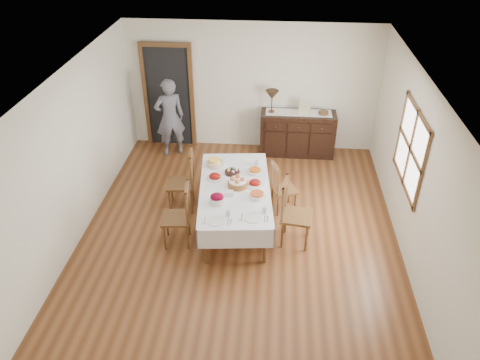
# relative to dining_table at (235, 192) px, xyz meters

# --- Properties ---
(ground) EXTENTS (6.00, 6.00, 0.00)m
(ground) POSITION_rel_dining_table_xyz_m (0.09, -0.22, -0.65)
(ground) COLOR brown
(room_shell) EXTENTS (5.02, 6.02, 2.65)m
(room_shell) POSITION_rel_dining_table_xyz_m (-0.05, 0.20, 0.99)
(room_shell) COLOR silver
(room_shell) RESTS_ON ground
(dining_table) EXTENTS (1.30, 2.24, 0.74)m
(dining_table) POSITION_rel_dining_table_xyz_m (0.00, 0.00, 0.00)
(dining_table) COLOR white
(dining_table) RESTS_ON ground
(chair_left_near) EXTENTS (0.47, 0.47, 1.03)m
(chair_left_near) POSITION_rel_dining_table_xyz_m (-0.80, -0.50, -0.13)
(chair_left_near) COLOR brown
(chair_left_near) RESTS_ON ground
(chair_left_far) EXTENTS (0.50, 0.50, 1.09)m
(chair_left_far) POSITION_rel_dining_table_xyz_m (-0.90, 0.41, -0.10)
(chair_left_far) COLOR brown
(chair_left_far) RESTS_ON ground
(chair_right_near) EXTENTS (0.51, 0.51, 1.10)m
(chair_right_near) POSITION_rel_dining_table_xyz_m (0.92, -0.34, -0.09)
(chair_right_near) COLOR brown
(chair_right_near) RESTS_ON ground
(chair_right_far) EXTENTS (0.49, 0.49, 0.91)m
(chair_right_far) POSITION_rel_dining_table_xyz_m (0.74, 0.48, -0.19)
(chair_right_far) COLOR brown
(chair_right_far) RESTS_ON ground
(sideboard) EXTENTS (1.49, 0.54, 0.90)m
(sideboard) POSITION_rel_dining_table_xyz_m (1.04, 2.50, -0.20)
(sideboard) COLOR black
(sideboard) RESTS_ON ground
(person) EXTENTS (0.63, 0.54, 1.73)m
(person) POSITION_rel_dining_table_xyz_m (-1.51, 2.28, 0.21)
(person) COLOR slate
(person) RESTS_ON ground
(bread_basket) EXTENTS (0.31, 0.31, 0.17)m
(bread_basket) POSITION_rel_dining_table_xyz_m (0.04, 0.03, 0.15)
(bread_basket) COLOR brown
(bread_basket) RESTS_ON dining_table
(egg_basket) EXTENTS (0.24, 0.24, 0.10)m
(egg_basket) POSITION_rel_dining_table_xyz_m (-0.08, 0.40, 0.12)
(egg_basket) COLOR black
(egg_basket) RESTS_ON dining_table
(ham_platter_a) EXTENTS (0.29, 0.29, 0.11)m
(ham_platter_a) POSITION_rel_dining_table_xyz_m (-0.34, 0.23, 0.12)
(ham_platter_a) COLOR silver
(ham_platter_a) RESTS_ON dining_table
(ham_platter_b) EXTENTS (0.32, 0.32, 0.11)m
(ham_platter_b) POSITION_rel_dining_table_xyz_m (0.31, 0.10, 0.12)
(ham_platter_b) COLOR silver
(ham_platter_b) RESTS_ON dining_table
(beet_bowl) EXTENTS (0.22, 0.22, 0.16)m
(beet_bowl) POSITION_rel_dining_table_xyz_m (-0.22, -0.44, 0.16)
(beet_bowl) COLOR silver
(beet_bowl) RESTS_ON dining_table
(carrot_bowl) EXTENTS (0.23, 0.23, 0.08)m
(carrot_bowl) POSITION_rel_dining_table_xyz_m (0.29, 0.44, 0.13)
(carrot_bowl) COLOR silver
(carrot_bowl) RESTS_ON dining_table
(pineapple_bowl) EXTENTS (0.25, 0.25, 0.13)m
(pineapple_bowl) POSITION_rel_dining_table_xyz_m (-0.40, 0.62, 0.15)
(pineapple_bowl) COLOR beige
(pineapple_bowl) RESTS_ON dining_table
(casserole_dish) EXTENTS (0.26, 0.26, 0.08)m
(casserole_dish) POSITION_rel_dining_table_xyz_m (0.36, -0.24, 0.12)
(casserole_dish) COLOR silver
(casserole_dish) RESTS_ON dining_table
(butter_dish) EXTENTS (0.15, 0.10, 0.07)m
(butter_dish) POSITION_rel_dining_table_xyz_m (-0.07, -0.23, 0.12)
(butter_dish) COLOR silver
(butter_dish) RESTS_ON dining_table
(setting_left) EXTENTS (0.43, 0.31, 0.10)m
(setting_left) POSITION_rel_dining_table_xyz_m (-0.13, -0.85, 0.11)
(setting_left) COLOR silver
(setting_left) RESTS_ON dining_table
(setting_right) EXTENTS (0.43, 0.31, 0.10)m
(setting_right) POSITION_rel_dining_table_xyz_m (0.39, -0.73, 0.11)
(setting_right) COLOR silver
(setting_right) RESTS_ON dining_table
(glass_far_a) EXTENTS (0.07, 0.07, 0.11)m
(glass_far_a) POSITION_rel_dining_table_xyz_m (-0.26, 0.66, 0.15)
(glass_far_a) COLOR silver
(glass_far_a) RESTS_ON dining_table
(glass_far_b) EXTENTS (0.07, 0.07, 0.11)m
(glass_far_b) POSITION_rel_dining_table_xyz_m (0.31, 0.70, 0.14)
(glass_far_b) COLOR silver
(glass_far_b) RESTS_ON dining_table
(runner) EXTENTS (1.30, 0.35, 0.01)m
(runner) POSITION_rel_dining_table_xyz_m (1.04, 2.53, 0.25)
(runner) COLOR white
(runner) RESTS_ON sideboard
(table_lamp) EXTENTS (0.26, 0.26, 0.46)m
(table_lamp) POSITION_rel_dining_table_xyz_m (0.50, 2.51, 0.60)
(table_lamp) COLOR brown
(table_lamp) RESTS_ON sideboard
(picture_frame) EXTENTS (0.22, 0.08, 0.28)m
(picture_frame) POSITION_rel_dining_table_xyz_m (1.13, 2.46, 0.39)
(picture_frame) COLOR tan
(picture_frame) RESTS_ON sideboard
(deco_bowl) EXTENTS (0.20, 0.20, 0.06)m
(deco_bowl) POSITION_rel_dining_table_xyz_m (1.52, 2.50, 0.28)
(deco_bowl) COLOR brown
(deco_bowl) RESTS_ON sideboard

